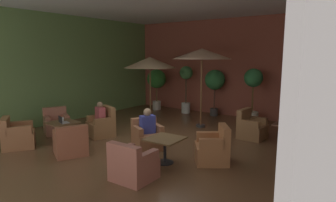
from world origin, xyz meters
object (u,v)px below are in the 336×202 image
potted_tree_mid_left (157,81)px  potted_tree_mid_right (253,87)px  patron_by_window (147,122)px  armchair_front_left_north (56,124)px  armchair_front_left_south (71,143)px  cafe_table_front_right (287,129)px  armchair_front_left_east (17,136)px  patio_umbrella_center_beige (150,63)px  open_laptop (63,121)px  cafe_table_mid_center (165,143)px  iced_drink_cup (62,119)px  armchair_front_right_east (251,128)px  armchair_mid_center_north (213,149)px  potted_tree_left_corner (186,82)px  patron_blue_shirt (100,113)px  armchair_front_right_north (328,141)px  armchair_front_left_west (102,126)px  potted_tree_right_corner (215,82)px  armchair_mid_center_east (147,138)px  patio_umbrella_tall_red (202,54)px  cafe_table_front_left (63,127)px  armchair_mid_center_south (133,166)px

potted_tree_mid_left → potted_tree_mid_right: size_ratio=0.92×
patron_by_window → armchair_front_left_north: bearing=-172.0°
armchair_front_left_south → patron_by_window: 2.04m
potted_tree_mid_right → cafe_table_front_right: bearing=-49.1°
armchair_front_left_east → cafe_table_front_right: bearing=37.7°
patio_umbrella_center_beige → open_laptop: patio_umbrella_center_beige is taller
potted_tree_mid_right → patron_by_window: (-1.20, -4.62, -0.60)m
armchair_front_left_south → cafe_table_mid_center: armchair_front_left_south is taller
patron_by_window → iced_drink_cup: patron_by_window is taller
armchair_front_right_east → patron_by_window: 3.29m
armchair_front_left_east → armchair_mid_center_north: bearing=23.7°
armchair_front_left_east → potted_tree_left_corner: bearing=79.8°
armchair_front_left_east → cafe_table_mid_center: bearing=20.3°
patron_blue_shirt → iced_drink_cup: 1.12m
armchair_front_left_north → armchair_front_right_north: armchair_front_right_north is taller
armchair_front_left_west → armchair_front_right_north: size_ratio=1.11×
potted_tree_mid_right → armchair_front_left_north: bearing=-132.5°
armchair_front_left_south → cafe_table_front_right: bearing=43.9°
potted_tree_mid_right → patron_by_window: potted_tree_mid_right is taller
armchair_front_left_south → potted_tree_right_corner: 6.60m
iced_drink_cup → armchair_front_left_west: bearing=62.9°
armchair_mid_center_north → armchair_mid_center_east: bearing=-175.9°
armchair_front_left_south → potted_tree_left_corner: (-0.49, 6.22, 1.05)m
armchair_front_right_east → patio_umbrella_tall_red: (-1.94, 0.32, 2.22)m
open_laptop → patio_umbrella_center_beige: bearing=90.8°
armchair_mid_center_east → patron_blue_shirt: (-1.98, 0.08, 0.42)m
armchair_front_left_west → potted_tree_mid_left: (-1.34, 4.48, 1.00)m
cafe_table_front_right → armchair_front_left_south: bearing=-136.1°
potted_tree_left_corner → patron_blue_shirt: size_ratio=3.16×
potted_tree_mid_right → patio_umbrella_tall_red: bearing=-127.5°
armchair_front_right_north → armchair_mid_center_north: 3.16m
armchair_front_right_north → patron_blue_shirt: size_ratio=1.31×
cafe_table_front_left → armchair_front_left_north: armchair_front_left_north is taller
armchair_front_right_north → armchair_front_right_east: (-2.09, 0.12, 0.01)m
armchair_mid_center_north → patron_blue_shirt: 3.92m
cafe_table_front_right → potted_tree_mid_left: (-6.27, 2.01, 0.87)m
cafe_table_front_left → patio_umbrella_center_beige: 4.33m
patio_umbrella_center_beige → armchair_front_left_west: bearing=-82.6°
armchair_front_left_south → armchair_front_right_east: (3.20, 4.15, 0.02)m
armchair_front_right_east → patron_blue_shirt: 4.68m
armchair_front_left_east → potted_tree_right_corner: potted_tree_right_corner is taller
potted_tree_mid_right → potted_tree_right_corner: (-1.74, 0.35, 0.08)m
armchair_mid_center_north → armchair_mid_center_east: 1.93m
armchair_front_left_west → armchair_front_left_east: bearing=-115.6°
armchair_front_left_west → armchair_front_right_east: armchair_front_left_west is taller
cafe_table_mid_center → armchair_mid_center_south: armchair_mid_center_south is taller
armchair_mid_center_north → patio_umbrella_center_beige: size_ratio=0.41×
armchair_front_right_north → potted_tree_right_corner: 5.24m
armchair_front_left_north → cafe_table_mid_center: size_ratio=1.25×
potted_tree_right_corner → patron_blue_shirt: size_ratio=2.97×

